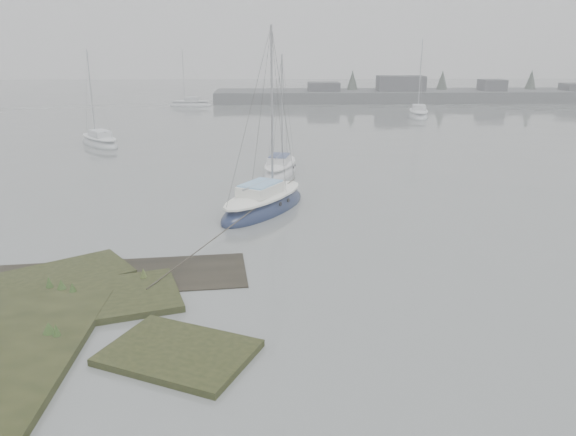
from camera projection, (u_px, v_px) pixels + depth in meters
The scene contains 7 objects.
ground at pixel (232, 144), 42.92m from camera, with size 160.00×160.00×0.00m, color slate.
far_shoreline at pixel (450, 94), 74.00m from camera, with size 60.00×8.00×4.15m.
sailboat_main at pixel (264, 205), 25.75m from camera, with size 4.98×6.38×8.79m.
sailboat_white at pixel (280, 169), 33.14m from camera, with size 2.75×5.42×7.30m.
sailboat_far_a at pixel (100, 142), 42.10m from camera, with size 4.63×5.26×7.49m.
sailboat_far_b at pixel (418, 115), 57.87m from camera, with size 2.96×6.20×8.39m.
sailboat_far_c at pixel (190, 104), 68.01m from camera, with size 5.14×1.88×7.16m.
Camera 1 is at (2.76, -12.79, 7.39)m, focal length 35.00 mm.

